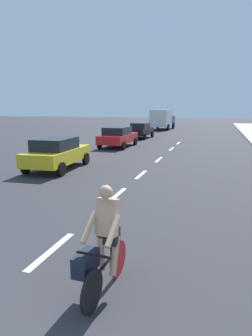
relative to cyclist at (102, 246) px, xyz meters
name	(u,v)px	position (x,y,z in m)	size (l,w,h in m)	color
ground_plane	(168,152)	(-1.59, 16.61, -0.83)	(160.00, 160.00, 0.00)	#2D2D33
lane_stripe_1	(51,250)	(-1.59, 1.04, -0.83)	(0.16, 1.80, 0.01)	white
lane_stripe_2	(117,195)	(-1.59, 5.41, -0.83)	(0.16, 1.80, 0.01)	white
lane_stripe_3	(141,175)	(-1.59, 8.83, -0.83)	(0.16, 1.80, 0.01)	white
lane_stripe_4	(159,160)	(-1.59, 13.08, -0.83)	(0.16, 1.80, 0.01)	white
lane_stripe_5	(171,149)	(-1.59, 18.09, -0.83)	(0.16, 1.80, 0.01)	white
lane_stripe_6	(178,143)	(-1.59, 22.16, -0.83)	(0.16, 1.80, 0.01)	white
cyclist	(102,246)	(0.00, 0.00, 0.00)	(0.63, 1.71, 1.82)	black
parked_car_yellow	(57,153)	(-5.90, 8.82, 0.01)	(2.15, 4.37, 1.57)	gold
parked_car_red	(118,136)	(-5.81, 18.02, 0.01)	(2.14, 4.57, 1.57)	red
parked_car_black	(141,130)	(-5.81, 25.24, 0.01)	(2.03, 4.06, 1.57)	black
delivery_truck	(162,119)	(-6.04, 38.63, 0.67)	(2.88, 6.34, 2.80)	#23478C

